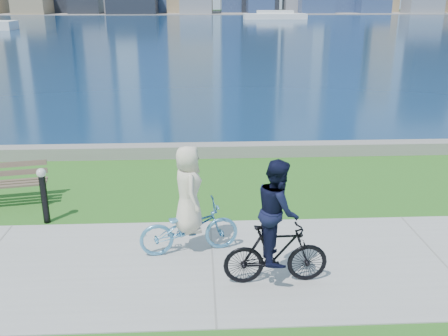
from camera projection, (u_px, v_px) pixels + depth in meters
The scene contains 10 objects.
ground at pixel (213, 266), 8.59m from camera, with size 320.00×320.00×0.00m, color #235E18.
concrete_path at pixel (213, 265), 8.59m from camera, with size 80.00×3.50×0.02m, color #9D9E99.
seawall at pixel (206, 150), 14.38m from camera, with size 90.00×0.50×0.35m, color slate.
bay_water at pixel (199, 25), 76.52m from camera, with size 320.00×131.00×0.01m, color #0B2648.
far_shore at pixel (198, 13), 131.22m from camera, with size 320.00×30.00×0.12m, color gray.
ferry_far at pixel (275, 16), 96.10m from camera, with size 12.03×3.44×1.63m.
park_bench at pixel (6, 181), 10.96m from camera, with size 1.83×0.92×0.91m.
bollard_lamp at pixel (44, 192), 10.01m from camera, with size 0.19×0.19×1.17m.
cyclist_woman at pixel (189, 214), 8.80m from camera, with size 0.95×1.87×1.99m.
cyclist_man at pixel (277, 233), 7.79m from camera, with size 0.64×1.69×2.08m.
Camera 1 is at (-0.19, -7.56, 4.41)m, focal length 40.00 mm.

